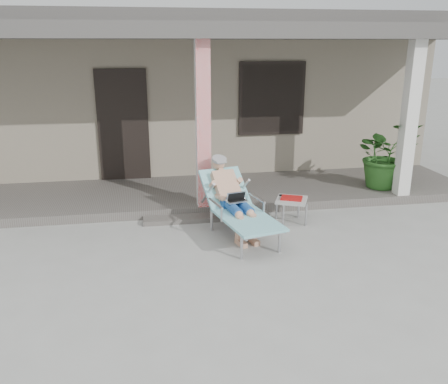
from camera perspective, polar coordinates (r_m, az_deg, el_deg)
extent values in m
plane|color=#9E9E99|center=(5.92, 0.33, -9.65)|extent=(60.00, 60.00, 0.00)
cube|color=gray|center=(11.78, -5.27, 11.60)|extent=(10.00, 5.00, 3.00)
cube|color=#474442|center=(11.73, -5.51, 19.64)|extent=(10.40, 5.40, 0.30)
cube|color=black|center=(9.28, -12.02, 7.83)|extent=(0.95, 0.06, 2.10)
cube|color=black|center=(9.55, 5.77, 11.11)|extent=(1.20, 0.06, 1.30)
cube|color=black|center=(9.55, 5.78, 11.11)|extent=(1.32, 0.05, 1.42)
cube|color=#605B56|center=(8.65, -3.12, -0.20)|extent=(10.00, 2.00, 0.15)
cube|color=red|center=(7.50, -2.53, 7.93)|extent=(0.22, 0.22, 2.61)
cube|color=silver|center=(8.65, 21.37, 8.05)|extent=(0.22, 0.22, 2.61)
cube|color=#474442|center=(8.24, -3.46, 18.73)|extent=(10.00, 2.30, 0.24)
cube|color=#605B56|center=(7.58, -2.10, -3.08)|extent=(2.00, 0.30, 0.07)
cylinder|color=#B7B7BC|center=(6.18, 2.13, -6.68)|extent=(0.04, 0.04, 0.34)
cylinder|color=#B7B7BC|center=(6.42, 6.69, -5.85)|extent=(0.04, 0.04, 0.34)
cylinder|color=#B7B7BC|center=(7.09, -1.51, -3.41)|extent=(0.04, 0.04, 0.34)
cylinder|color=#B7B7BC|center=(7.30, 2.59, -2.80)|extent=(0.04, 0.04, 0.34)
cube|color=#B7B7BC|center=(6.56, 2.89, -3.51)|extent=(0.80, 1.21, 0.03)
cube|color=#89C9D4|center=(6.55, 2.89, -3.33)|extent=(0.90, 1.26, 0.04)
cube|color=#B7B7BC|center=(7.19, 0.14, 0.20)|extent=(0.67, 0.64, 0.45)
cube|color=#89C9D4|center=(7.18, 0.14, 0.44)|extent=(0.77, 0.72, 0.51)
cylinder|color=#959597|center=(7.30, -0.66, 4.00)|extent=(0.27, 0.27, 0.12)
cube|color=silver|center=(6.84, 1.49, -1.04)|extent=(0.34, 0.28, 0.21)
cube|color=#A6A6A1|center=(7.44, 8.13, -0.96)|extent=(0.61, 0.61, 0.04)
cylinder|color=#B7B7BC|center=(7.28, 7.12, -2.93)|extent=(0.03, 0.03, 0.35)
cylinder|color=#B7B7BC|center=(7.40, 9.85, -2.74)|extent=(0.03, 0.03, 0.35)
cylinder|color=#B7B7BC|center=(7.62, 6.34, -1.98)|extent=(0.03, 0.03, 0.35)
cylinder|color=#B7B7BC|center=(7.72, 8.96, -1.82)|extent=(0.03, 0.03, 0.35)
cube|color=#AC1312|center=(7.43, 8.14, -0.73)|extent=(0.39, 0.35, 0.03)
cube|color=black|center=(7.54, 7.87, -0.48)|extent=(0.30, 0.15, 0.03)
imported|color=#26591E|center=(9.11, 18.87, 4.29)|extent=(1.13, 0.99, 1.23)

